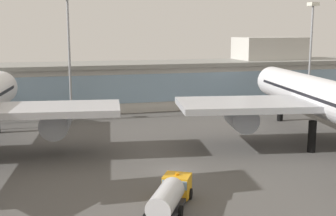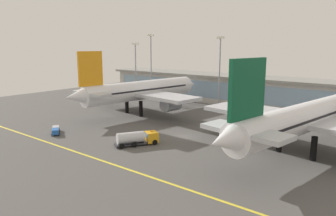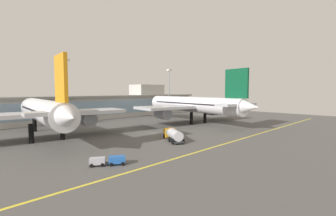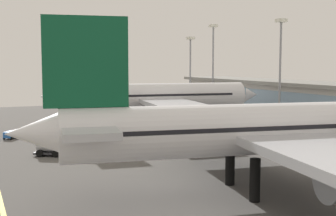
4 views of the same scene
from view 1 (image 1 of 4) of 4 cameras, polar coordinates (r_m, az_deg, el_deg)
name	(u,v)px [view 1 (image 1 of 4)]	position (r m, az deg, el deg)	size (l,w,h in m)	color
ground_plane	(175,171)	(53.30, 0.93, -8.21)	(180.00, 180.00, 0.00)	#514F4C
terminal_building	(127,83)	(95.23, -5.33, 3.24)	(127.32, 14.00, 15.15)	beige
airliner_near_right	(326,100)	(67.37, 19.94, 1.02)	(44.04, 55.37, 18.69)	black
fuel_tanker_truck	(170,195)	(41.74, 0.28, -11.31)	(6.56, 9.07, 2.90)	black
apron_light_mast_west	(69,40)	(82.08, -12.84, 8.69)	(1.80, 1.80, 22.97)	gray
apron_light_mast_east	(311,40)	(95.40, 18.19, 8.40)	(1.80, 1.80, 22.36)	gray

